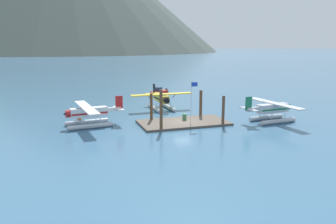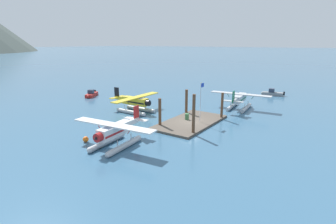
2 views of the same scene
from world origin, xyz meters
The scene contains 14 objects.
ground_plane centered at (0.00, 0.00, 0.00)m, with size 1200.00×1200.00×0.00m, color #38607F.
dock_platform centered at (0.00, 0.00, 0.15)m, with size 12.08×6.28×0.30m, color brown.
piling_near_left centered at (-4.07, -2.74, 2.62)m, with size 0.39×0.39×5.23m, color brown.
piling_near_right centered at (4.56, -2.83, 2.04)m, with size 0.38×0.38×4.08m, color brown.
piling_far_left centered at (-3.83, 2.67, 2.01)m, with size 0.41×0.41×4.01m, color brown.
piling_far_right centered at (3.90, 3.03, 2.04)m, with size 0.43×0.43×4.08m, color brown.
flagpole centered at (0.70, -1.22, 3.86)m, with size 0.95×0.10×5.69m.
fuel_drum centered at (0.48, 0.88, 0.74)m, with size 0.62×0.62×0.88m.
mooring_buoy centered at (-13.51, 6.43, 0.34)m, with size 0.68×0.68×0.68m, color orange.
seaplane_white_port_fwd centered at (-12.48, 2.53, 1.58)m, with size 7.95×10.49×3.84m.
seaplane_yellow_bow_centre centered at (0.12, 10.64, 1.58)m, with size 10.41×7.98×3.84m.
seaplane_silver_stbd_aft centered at (12.32, -2.79, 1.58)m, with size 7.96×10.49×3.84m.
boat_red_open_north centered at (4.83, 27.41, 0.49)m, with size 4.38×3.44×1.50m.
boat_grey_open_se centered at (28.32, -4.49, 0.49)m, with size 2.36×4.82×1.50m.
Camera 2 is at (-32.10, -18.15, 11.41)m, focal length 28.29 mm.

